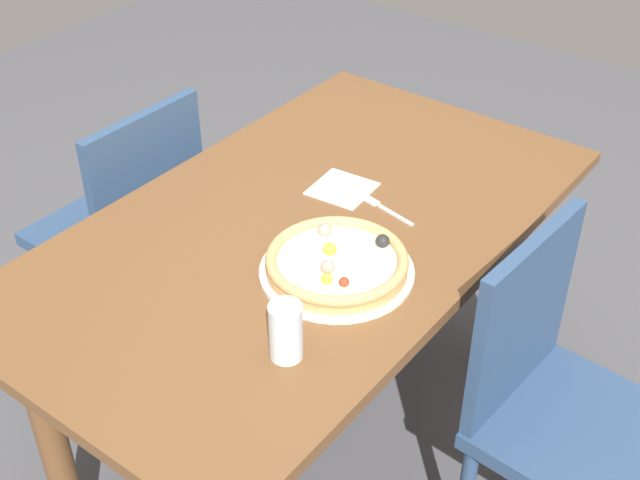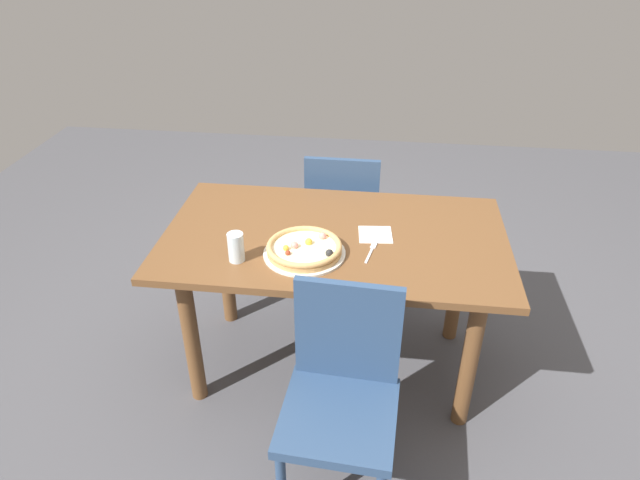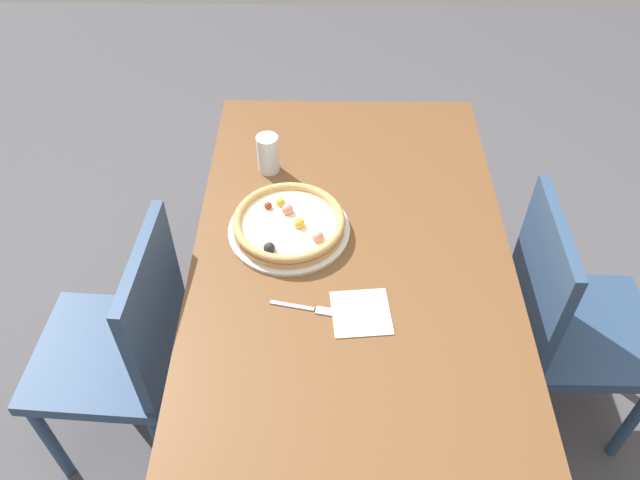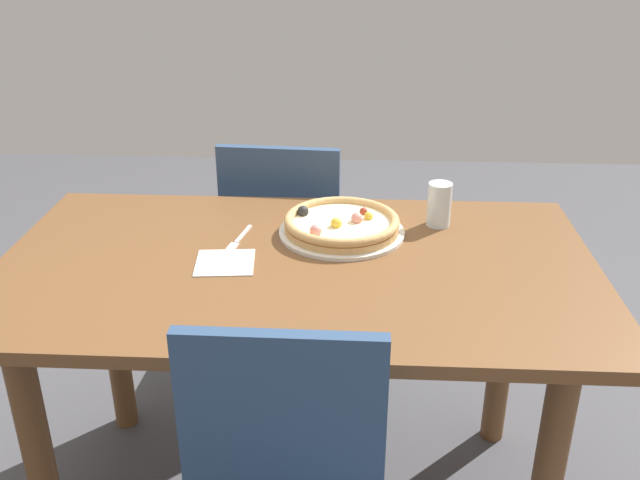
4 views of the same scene
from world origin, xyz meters
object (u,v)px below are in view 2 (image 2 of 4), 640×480
Objects in this scene: pizza at (305,248)px; fork at (372,250)px; napkin at (375,235)px; dining_table at (334,257)px; plate at (304,253)px; drinking_glass at (236,247)px; chair_far at (343,217)px; chair_near at (342,393)px.

pizza reaches higher than fork.
pizza is 0.34m from napkin.
fork reaches higher than dining_table.
plate is 2.77× the size of drinking_glass.
chair_near is at bearing -84.75° from chair_far.
chair_far is at bearing 83.57° from pizza.
chair_far is 5.27× the size of fork.
chair_far reaches higher than plate.
plate is at bearing -146.08° from napkin.
chair_far is 2.86× the size of pizza.
pizza is at bearing -146.05° from napkin.
chair_near is at bearing -40.63° from drinking_glass.
napkin is at bearing 6.44° from fork.
pizza is 2.54× the size of drinking_glass.
plate is at bearing -162.05° from pizza.
napkin is at bearing 33.95° from pizza.
drinking_glass is at bearing -164.36° from pizza.
pizza reaches higher than plate.
chair_near and chair_far have the same top height.
chair_near is at bearing -67.02° from pizza.
chair_near is 0.59m from pizza.
drinking_glass reaches higher than plate.
chair_far reaches higher than fork.
pizza reaches higher than napkin.
pizza is (0.00, 0.00, 0.03)m from plate.
pizza is at bearing -121.79° from dining_table.
fork is at bearing -93.93° from chair_near.
fork is at bearing -76.24° from chair_far.
fork is 1.38× the size of drinking_glass.
dining_table is at bearing 58.21° from pizza.
chair_near is (0.09, -0.63, -0.15)m from dining_table.
chair_near is 0.71m from napkin.
napkin is (0.19, -0.62, 0.27)m from chair_far.
dining_table is 0.66m from chair_near.
plate is at bearing -121.91° from dining_table.
drinking_glass is at bearing -146.45° from dining_table.
dining_table is 0.21m from napkin.
pizza reaches higher than dining_table.
plate is at bearing 15.63° from drinking_glass.
fork is at bearing 12.75° from plate.
chair_near is at bearing -97.01° from napkin.
napkin is (0.28, 0.19, -0.00)m from plate.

